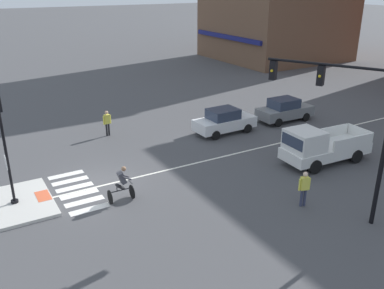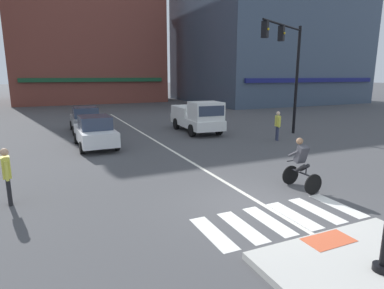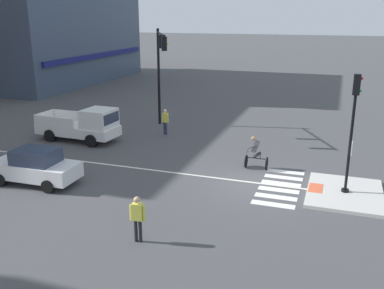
{
  "view_description": "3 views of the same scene",
  "coord_description": "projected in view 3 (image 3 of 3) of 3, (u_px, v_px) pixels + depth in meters",
  "views": [
    {
      "loc": [
        18.11,
        -5.22,
        9.39
      ],
      "look_at": [
        1.4,
        4.53,
        1.75
      ],
      "focal_mm": 39.0,
      "sensor_mm": 36.0,
      "label": 1
    },
    {
      "loc": [
        -5.31,
        -7.18,
        3.65
      ],
      "look_at": [
        0.08,
        4.83,
        0.8
      ],
      "focal_mm": 29.95,
      "sensor_mm": 36.0,
      "label": 2
    },
    {
      "loc": [
        -18.44,
        -3.22,
        7.51
      ],
      "look_at": [
        0.27,
        3.27,
        1.49
      ],
      "focal_mm": 40.37,
      "sensor_mm": 36.0,
      "label": 3
    }
  ],
  "objects": [
    {
      "name": "traffic_light_mast",
      "position": [
        160.0,
        61.0,
        27.91
      ],
      "size": [
        4.54,
        2.51,
        6.57
      ],
      "color": "black",
      "rests_on": "ground"
    },
    {
      "name": "crosswalk_stripe_a",
      "position": [
        273.0,
        204.0,
        17.72
      ],
      "size": [
        0.44,
        1.8,
        0.01
      ],
      "primitive_type": "cube",
      "color": "silver",
      "rests_on": "ground"
    },
    {
      "name": "pedestrian_at_curb_left",
      "position": [
        137.0,
        215.0,
        14.56
      ],
      "size": [
        0.26,
        0.55,
        1.67
      ],
      "color": "black",
      "rests_on": "ground"
    },
    {
      "name": "crosswalk_stripe_f",
      "position": [
        286.0,
        172.0,
        21.36
      ],
      "size": [
        0.44,
        1.8,
        0.01
      ],
      "primitive_type": "cube",
      "color": "silver",
      "rests_on": "ground"
    },
    {
      "name": "ground_plane",
      "position": [
        257.0,
        184.0,
        19.87
      ],
      "size": [
        300.0,
        300.0,
        0.0
      ],
      "primitive_type": "plane",
      "color": "#474749"
    },
    {
      "name": "crosswalk_stripe_e",
      "position": [
        284.0,
        177.0,
        20.63
      ],
      "size": [
        0.44,
        1.8,
        0.01
      ],
      "primitive_type": "cube",
      "color": "silver",
      "rests_on": "ground"
    },
    {
      "name": "crosswalk_stripe_b",
      "position": [
        276.0,
        197.0,
        18.44
      ],
      "size": [
        0.44,
        1.8,
        0.01
      ],
      "primitive_type": "cube",
      "color": "silver",
      "rests_on": "ground"
    },
    {
      "name": "signal_pole",
      "position": [
        353.0,
        123.0,
        17.74
      ],
      "size": [
        0.44,
        0.38,
        5.06
      ],
      "color": "black",
      "rests_on": "traffic_island"
    },
    {
      "name": "pickup_truck_white_eastbound_far",
      "position": [
        84.0,
        126.0,
        26.29
      ],
      "size": [
        2.25,
        5.19,
        2.08
      ],
      "color": "white",
      "rests_on": "ground"
    },
    {
      "name": "lane_centre_line",
      "position": [
        72.0,
        160.0,
        23.09
      ],
      "size": [
        0.14,
        28.0,
        0.01
      ],
      "primitive_type": "cube",
      "color": "silver",
      "rests_on": "ground"
    },
    {
      "name": "building_far_block",
      "position": [
        18.0,
        7.0,
        49.06
      ],
      "size": [
        21.99,
        20.57,
        16.43
      ],
      "color": "#3D4C60",
      "rests_on": "ground"
    },
    {
      "name": "car_white_westbound_far",
      "position": [
        35.0,
        166.0,
        19.74
      ],
      "size": [
        1.9,
        4.13,
        1.64
      ],
      "color": "white",
      "rests_on": "ground"
    },
    {
      "name": "traffic_island",
      "position": [
        345.0,
        193.0,
        18.65
      ],
      "size": [
        3.96,
        3.14,
        0.15
      ],
      "primitive_type": "cube",
      "color": "beige",
      "rests_on": "ground"
    },
    {
      "name": "crosswalk_stripe_d",
      "position": [
        281.0,
        183.0,
        19.9
      ],
      "size": [
        0.44,
        1.8,
        0.01
      ],
      "primitive_type": "cube",
      "color": "silver",
      "rests_on": "ground"
    },
    {
      "name": "tactile_pad_front",
      "position": [
        316.0,
        188.0,
        19.01
      ],
      "size": [
        1.1,
        0.6,
        0.01
      ],
      "primitive_type": "cube",
      "color": "#DB5B38",
      "rests_on": "traffic_island"
    },
    {
      "name": "pedestrian_waiting_far_side",
      "position": [
        165.0,
        120.0,
        27.73
      ],
      "size": [
        0.32,
        0.53,
        1.67
      ],
      "color": "#2D334C",
      "rests_on": "ground"
    },
    {
      "name": "cyclist",
      "position": [
        255.0,
        152.0,
        21.6
      ],
      "size": [
        0.67,
        1.1,
        1.68
      ],
      "color": "black",
      "rests_on": "ground"
    },
    {
      "name": "crosswalk_stripe_c",
      "position": [
        279.0,
        190.0,
        19.17
      ],
      "size": [
        0.44,
        1.8,
        0.01
      ],
      "primitive_type": "cube",
      "color": "silver",
      "rests_on": "ground"
    }
  ]
}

